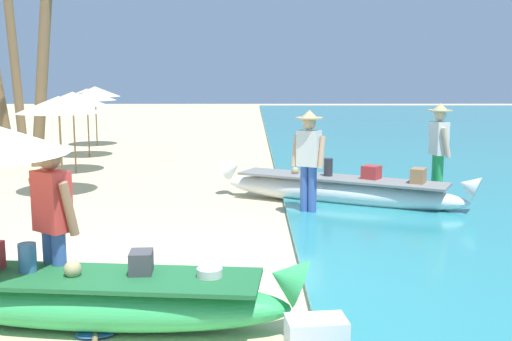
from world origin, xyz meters
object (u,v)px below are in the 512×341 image
Objects in this scene: person_vendor_hatted at (309,156)px; person_vendor_assistant at (439,146)px; person_tourist_customer at (53,221)px; boat_green_foreground at (96,298)px; cooler_box at (316,339)px; boat_white_midground at (341,190)px.

person_vendor_assistant reaches higher than person_vendor_hatted.
person_vendor_hatted reaches higher than person_tourist_customer.
boat_green_foreground is 5.03m from person_vendor_hatted.
boat_green_foreground is 2.10m from cooler_box.
cooler_box is (-0.40, -5.06, -0.84)m from person_vendor_hatted.
person_vendor_assistant is at bearing 7.05° from boat_white_midground.
person_tourist_customer is at bearing -125.89° from boat_white_midground.
person_tourist_customer reaches higher than cooler_box.
boat_green_foreground is at bearing -118.58° from person_vendor_hatted.
person_vendor_hatted is 3.57× the size of cooler_box.
person_tourist_customer is at bearing -136.19° from person_vendor_assistant.
person_vendor_assistant reaches higher than cooler_box.
boat_green_foreground is at bearing -120.09° from boat_white_midground.
cooler_box is at bearing -100.12° from boat_white_midground.
boat_white_midground is at bearing -172.95° from person_vendor_assistant.
person_tourist_customer is at bearing 150.37° from cooler_box.
person_vendor_hatted is 2.68m from person_vendor_assistant.
person_vendor_hatted is 0.97× the size of person_vendor_assistant.
cooler_box is at bearing -94.52° from person_vendor_hatted.
boat_white_midground is at bearing 59.91° from boat_green_foreground.
person_vendor_assistant reaches higher than person_tourist_customer.
boat_green_foreground is 0.89× the size of boat_white_midground.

